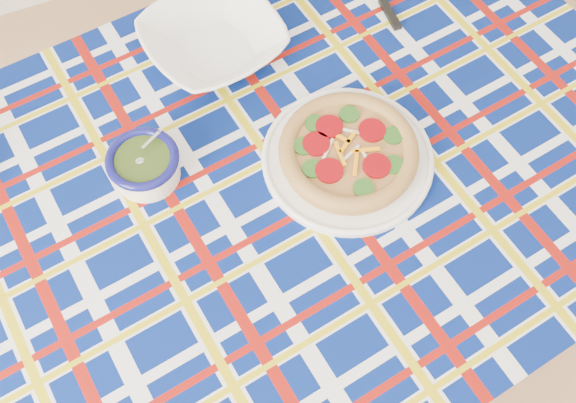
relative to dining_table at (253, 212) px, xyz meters
name	(u,v)px	position (x,y,z in m)	size (l,w,h in m)	color
dining_table	(253,212)	(0.00, 0.00, 0.00)	(1.66, 1.16, 0.72)	brown
tablecloth	(253,206)	(0.00, 0.00, 0.02)	(1.58, 1.00, 0.10)	navy
main_focaccia_plate	(349,152)	(0.18, -0.01, 0.11)	(0.32, 0.32, 0.06)	#A6713B
pesto_bowl	(144,164)	(-0.15, 0.11, 0.11)	(0.13, 0.13, 0.08)	#20320D
serving_bowl	(213,41)	(0.05, 0.32, 0.11)	(0.26, 0.26, 0.06)	white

